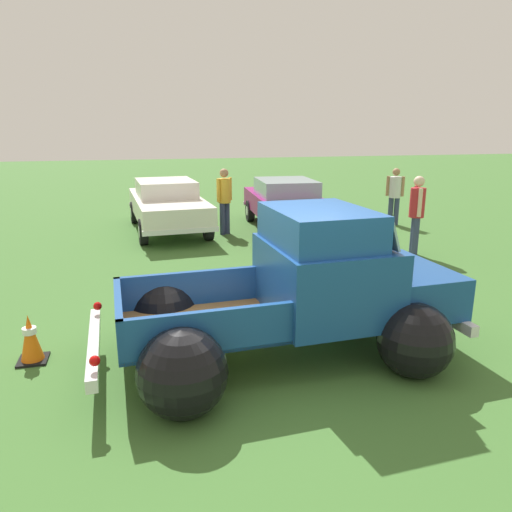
{
  "coord_description": "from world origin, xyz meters",
  "views": [
    {
      "loc": [
        -1.64,
        -5.5,
        2.9
      ],
      "look_at": [
        0.0,
        1.1,
        1.06
      ],
      "focal_mm": 33.63,
      "sensor_mm": 36.0,
      "label": 1
    }
  ],
  "objects_px": {
    "lane_cone_0": "(30,339)",
    "spectator_2": "(395,193)",
    "spectator_0": "(224,197)",
    "lane_cone_1": "(397,278)",
    "show_car_0": "(167,203)",
    "spectator_1": "(417,210)",
    "show_car_1": "(287,203)",
    "vintage_pickup_truck": "(305,298)"
  },
  "relations": [
    {
      "from": "spectator_0",
      "to": "spectator_2",
      "type": "xyz_separation_m",
      "value": [
        5.22,
        0.06,
        -0.06
      ]
    },
    {
      "from": "show_car_1",
      "to": "lane_cone_0",
      "type": "xyz_separation_m",
      "value": [
        -5.6,
        -6.98,
        -0.47
      ]
    },
    {
      "from": "lane_cone_0",
      "to": "spectator_1",
      "type": "bearing_deg",
      "value": 24.96
    },
    {
      "from": "spectator_1",
      "to": "spectator_2",
      "type": "height_order",
      "value": "spectator_1"
    },
    {
      "from": "lane_cone_1",
      "to": "vintage_pickup_truck",
      "type": "bearing_deg",
      "value": -143.66
    },
    {
      "from": "spectator_1",
      "to": "show_car_0",
      "type": "bearing_deg",
      "value": -19.38
    },
    {
      "from": "vintage_pickup_truck",
      "to": "show_car_0",
      "type": "distance_m",
      "value": 8.35
    },
    {
      "from": "show_car_0",
      "to": "spectator_2",
      "type": "bearing_deg",
      "value": 79.12
    },
    {
      "from": "spectator_1",
      "to": "lane_cone_1",
      "type": "bearing_deg",
      "value": 71.06
    },
    {
      "from": "vintage_pickup_truck",
      "to": "spectator_2",
      "type": "xyz_separation_m",
      "value": [
        5.51,
        7.45,
        0.22
      ]
    },
    {
      "from": "spectator_0",
      "to": "spectator_2",
      "type": "relative_size",
      "value": 1.06
    },
    {
      "from": "lane_cone_0",
      "to": "spectator_2",
      "type": "bearing_deg",
      "value": 37.49
    },
    {
      "from": "spectator_0",
      "to": "lane_cone_1",
      "type": "bearing_deg",
      "value": 167.84
    },
    {
      "from": "show_car_1",
      "to": "spectator_2",
      "type": "distance_m",
      "value": 3.37
    },
    {
      "from": "spectator_2",
      "to": "spectator_0",
      "type": "bearing_deg",
      "value": 121.34
    },
    {
      "from": "lane_cone_1",
      "to": "show_car_1",
      "type": "bearing_deg",
      "value": 92.09
    },
    {
      "from": "show_car_0",
      "to": "spectator_2",
      "type": "xyz_separation_m",
      "value": [
        6.72,
        -0.8,
        0.19
      ]
    },
    {
      "from": "show_car_1",
      "to": "lane_cone_1",
      "type": "relative_size",
      "value": 7.57
    },
    {
      "from": "show_car_0",
      "to": "spectator_2",
      "type": "relative_size",
      "value": 2.8
    },
    {
      "from": "vintage_pickup_truck",
      "to": "spectator_1",
      "type": "distance_m",
      "value": 5.87
    },
    {
      "from": "show_car_0",
      "to": "spectator_1",
      "type": "bearing_deg",
      "value": 48.41
    },
    {
      "from": "vintage_pickup_truck",
      "to": "spectator_0",
      "type": "xyz_separation_m",
      "value": [
        0.29,
        7.39,
        0.28
      ]
    },
    {
      "from": "vintage_pickup_truck",
      "to": "lane_cone_0",
      "type": "xyz_separation_m",
      "value": [
        -3.46,
        0.58,
        -0.45
      ]
    },
    {
      "from": "show_car_0",
      "to": "lane_cone_1",
      "type": "relative_size",
      "value": 7.6
    },
    {
      "from": "show_car_0",
      "to": "show_car_1",
      "type": "distance_m",
      "value": 3.43
    },
    {
      "from": "show_car_1",
      "to": "spectator_1",
      "type": "distance_m",
      "value": 3.99
    },
    {
      "from": "show_car_0",
      "to": "lane_cone_0",
      "type": "bearing_deg",
      "value": -20.33
    },
    {
      "from": "spectator_1",
      "to": "show_car_1",
      "type": "bearing_deg",
      "value": -41.3
    },
    {
      "from": "lane_cone_1",
      "to": "lane_cone_0",
      "type": "bearing_deg",
      "value": -168.79
    },
    {
      "from": "show_car_0",
      "to": "lane_cone_0",
      "type": "xyz_separation_m",
      "value": [
        -2.24,
        -7.68,
        -0.47
      ]
    },
    {
      "from": "show_car_1",
      "to": "lane_cone_0",
      "type": "relative_size",
      "value": 7.57
    },
    {
      "from": "spectator_2",
      "to": "lane_cone_0",
      "type": "relative_size",
      "value": 2.71
    },
    {
      "from": "show_car_0",
      "to": "show_car_1",
      "type": "relative_size",
      "value": 1.0
    },
    {
      "from": "vintage_pickup_truck",
      "to": "show_car_1",
      "type": "xyz_separation_m",
      "value": [
        2.14,
        7.56,
        0.03
      ]
    },
    {
      "from": "show_car_0",
      "to": "show_car_1",
      "type": "bearing_deg",
      "value": 74.13
    },
    {
      "from": "spectator_0",
      "to": "lane_cone_0",
      "type": "bearing_deg",
      "value": 119.01
    },
    {
      "from": "lane_cone_0",
      "to": "lane_cone_1",
      "type": "bearing_deg",
      "value": 11.21
    },
    {
      "from": "spectator_0",
      "to": "spectator_2",
      "type": "distance_m",
      "value": 5.22
    },
    {
      "from": "lane_cone_1",
      "to": "spectator_0",
      "type": "bearing_deg",
      "value": 110.02
    },
    {
      "from": "spectator_2",
      "to": "lane_cone_1",
      "type": "xyz_separation_m",
      "value": [
        -3.15,
        -5.72,
        -0.66
      ]
    },
    {
      "from": "spectator_1",
      "to": "lane_cone_0",
      "type": "height_order",
      "value": "spectator_1"
    },
    {
      "from": "show_car_1",
      "to": "spectator_0",
      "type": "xyz_separation_m",
      "value": [
        -1.85,
        -0.17,
        0.25
      ]
    }
  ]
}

